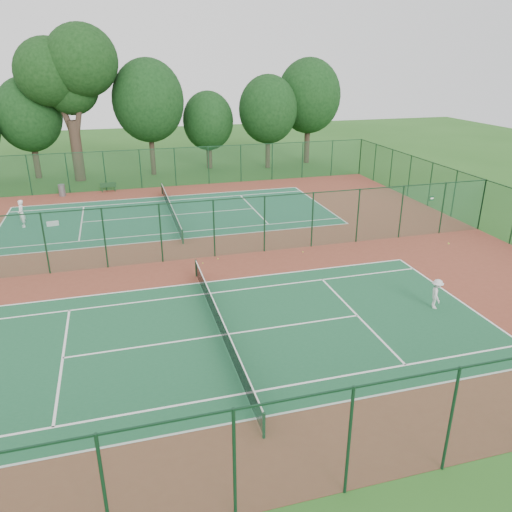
# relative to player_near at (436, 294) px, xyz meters

# --- Properties ---
(ground) EXTENTS (120.00, 120.00, 0.00)m
(ground) POSITION_rel_player_near_xyz_m (-10.27, 9.30, -0.75)
(ground) COLOR #26591C
(ground) RESTS_ON ground
(red_pad) EXTENTS (40.00, 36.00, 0.01)m
(red_pad) POSITION_rel_player_near_xyz_m (-10.27, 9.30, -0.75)
(red_pad) COLOR brown
(red_pad) RESTS_ON ground
(court_near) EXTENTS (23.77, 10.97, 0.01)m
(court_near) POSITION_rel_player_near_xyz_m (-10.27, 0.30, -0.74)
(court_near) COLOR #1B5533
(court_near) RESTS_ON red_pad
(court_far) EXTENTS (23.77, 10.97, 0.01)m
(court_far) POSITION_rel_player_near_xyz_m (-10.27, 18.30, -0.74)
(court_far) COLOR #1C5A3D
(court_far) RESTS_ON red_pad
(fence_north) EXTENTS (40.00, 0.09, 3.50)m
(fence_north) POSITION_rel_player_near_xyz_m (-10.27, 27.30, 1.01)
(fence_north) COLOR #174524
(fence_north) RESTS_ON ground
(fence_south) EXTENTS (40.00, 0.09, 3.50)m
(fence_south) POSITION_rel_player_near_xyz_m (-10.27, -8.70, 1.01)
(fence_south) COLOR #17452D
(fence_south) RESTS_ON ground
(fence_east) EXTENTS (0.09, 36.00, 3.50)m
(fence_east) POSITION_rel_player_near_xyz_m (9.73, 9.30, 1.01)
(fence_east) COLOR #1A4F2A
(fence_east) RESTS_ON ground
(fence_divider) EXTENTS (40.00, 0.09, 3.50)m
(fence_divider) POSITION_rel_player_near_xyz_m (-10.27, 9.30, 1.01)
(fence_divider) COLOR #1A5033
(fence_divider) RESTS_ON ground
(tennis_net_near) EXTENTS (0.10, 12.90, 0.97)m
(tennis_net_near) POSITION_rel_player_near_xyz_m (-10.27, 0.30, -0.21)
(tennis_net_near) COLOR #143720
(tennis_net_near) RESTS_ON ground
(tennis_net_far) EXTENTS (0.10, 12.90, 0.97)m
(tennis_net_far) POSITION_rel_player_near_xyz_m (-10.27, 18.30, -0.21)
(tennis_net_far) COLOR #163D22
(tennis_net_far) RESTS_ON ground
(player_near) EXTENTS (0.87, 1.08, 1.46)m
(player_near) POSITION_rel_player_near_xyz_m (0.00, 0.00, 0.00)
(player_near) COLOR silver
(player_near) RESTS_ON court_near
(player_far) EXTENTS (0.67, 0.81, 1.91)m
(player_far) POSITION_rel_player_near_xyz_m (-20.51, 18.33, 0.23)
(player_far) COLOR white
(player_far) RESTS_ON court_far
(trash_bin) EXTENTS (0.67, 0.67, 0.99)m
(trash_bin) POSITION_rel_player_near_xyz_m (-18.52, 26.39, -0.24)
(trash_bin) COLOR slate
(trash_bin) RESTS_ON red_pad
(bench) EXTENTS (1.37, 0.46, 0.84)m
(bench) POSITION_rel_player_near_xyz_m (-14.72, 26.83, -0.31)
(bench) COLOR #123518
(bench) RESTS_ON red_pad
(kit_bag) EXTENTS (0.84, 0.44, 0.30)m
(kit_bag) POSITION_rel_player_near_xyz_m (-18.58, 18.07, -0.59)
(kit_bag) COLOR silver
(kit_bag) RESTS_ON red_pad
(stray_ball_a) EXTENTS (0.07, 0.07, 0.07)m
(stray_ball_a) POSITION_rel_player_near_xyz_m (-8.66, 8.76, -0.71)
(stray_ball_a) COLOR #C9E936
(stray_ball_a) RESTS_ON red_pad
(stray_ball_b) EXTENTS (0.07, 0.07, 0.07)m
(stray_ball_b) POSITION_rel_player_near_xyz_m (-3.46, 8.46, -0.71)
(stray_ball_b) COLOR #B8D230
(stray_ball_b) RESTS_ON red_pad
(stray_ball_c) EXTENTS (0.06, 0.06, 0.06)m
(stray_ball_c) POSITION_rel_player_near_xyz_m (-9.63, 8.37, -0.71)
(stray_ball_c) COLOR #C9EC37
(stray_ball_c) RESTS_ON red_pad
(big_tree) EXTENTS (9.06, 6.63, 13.92)m
(big_tree) POSITION_rel_player_near_xyz_m (-17.18, 32.23, 9.10)
(big_tree) COLOR #37261E
(big_tree) RESTS_ON ground
(evergreen_row) EXTENTS (39.00, 5.00, 12.00)m
(evergreen_row) POSITION_rel_player_near_xyz_m (-9.77, 33.55, -0.75)
(evergreen_row) COLOR black
(evergreen_row) RESTS_ON ground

